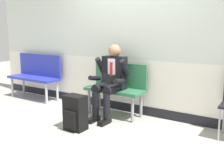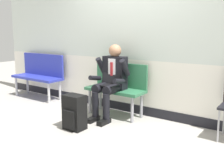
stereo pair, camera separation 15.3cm
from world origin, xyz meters
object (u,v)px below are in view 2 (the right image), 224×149
at_px(bench_empty, 40,73).
at_px(backpack, 74,113).
at_px(person_seated, 111,79).
at_px(bench_with_person, 117,85).

bearing_deg(bench_empty, backpack, -26.32).
bearing_deg(person_seated, backpack, -99.47).
relative_size(bench_with_person, person_seated, 0.84).
bearing_deg(person_seated, bench_empty, 174.33).
bearing_deg(bench_empty, bench_with_person, -0.19).
xyz_separation_m(bench_empty, backpack, (1.93, -0.95, -0.29)).
height_order(person_seated, backpack, person_seated).
distance_m(bench_with_person, bench_empty, 2.06).
relative_size(bench_empty, backpack, 2.40).
height_order(bench_empty, backpack, bench_empty).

